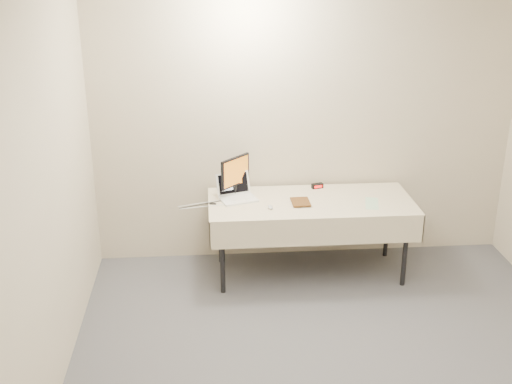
{
  "coord_description": "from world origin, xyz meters",
  "views": [
    {
      "loc": [
        -0.93,
        -3.29,
        2.92
      ],
      "look_at": [
        -0.5,
        1.99,
        0.86
      ],
      "focal_mm": 45.0,
      "sensor_mm": 36.0,
      "label": 1
    }
  ],
  "objects": [
    {
      "name": "alarm_clock",
      "position": [
        0.11,
        2.36,
        0.76
      ],
      "size": [
        0.12,
        0.07,
        0.05
      ],
      "rotation": [
        0.0,
        0.0,
        0.26
      ],
      "color": "black",
      "rests_on": "table"
    },
    {
      "name": "table",
      "position": [
        0.0,
        2.05,
        0.68
      ],
      "size": [
        1.86,
        0.81,
        0.74
      ],
      "color": "black",
      "rests_on": "ground"
    },
    {
      "name": "monitor",
      "position": [
        -0.68,
        2.23,
        0.96
      ],
      "size": [
        0.27,
        0.28,
        0.37
      ],
      "rotation": [
        0.0,
        0.0,
        0.81
      ],
      "color": "black",
      "rests_on": "table"
    },
    {
      "name": "book",
      "position": [
        -0.18,
        1.99,
        0.85
      ],
      "size": [
        0.16,
        0.02,
        0.22
      ],
      "primitive_type": "imported",
      "rotation": [
        0.0,
        0.0,
        0.01
      ],
      "color": "brown",
      "rests_on": "table"
    },
    {
      "name": "clicker",
      "position": [
        -0.39,
        1.9,
        0.75
      ],
      "size": [
        0.06,
        0.09,
        0.02
      ],
      "primitive_type": "ellipsoid",
      "rotation": [
        0.0,
        0.0,
        0.14
      ],
      "color": "silver",
      "rests_on": "table"
    },
    {
      "name": "usb_dongle",
      "position": [
        -0.89,
        2.03,
        0.74
      ],
      "size": [
        0.06,
        0.03,
        0.01
      ],
      "primitive_type": "cube",
      "rotation": [
        0.0,
        0.0,
        -0.17
      ],
      "color": "black",
      "rests_on": "table"
    },
    {
      "name": "laptop",
      "position": [
        -0.67,
        2.17,
        0.79
      ],
      "size": [
        0.39,
        0.37,
        0.22
      ],
      "rotation": [
        0.0,
        0.0,
        0.3
      ],
      "color": "white",
      "rests_on": "table"
    },
    {
      "name": "back_wall",
      "position": [
        0.0,
        2.5,
        1.35
      ],
      "size": [
        4.0,
        0.1,
        2.7
      ],
      "primitive_type": "cube",
      "color": "beige",
      "rests_on": "ground"
    },
    {
      "name": "paper_form",
      "position": [
        0.54,
        1.93,
        0.74
      ],
      "size": [
        0.18,
        0.31,
        0.0
      ],
      "primitive_type": "cube",
      "rotation": [
        0.0,
        0.0,
        -0.23
      ],
      "color": "#AFDDB2",
      "rests_on": "table"
    }
  ]
}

